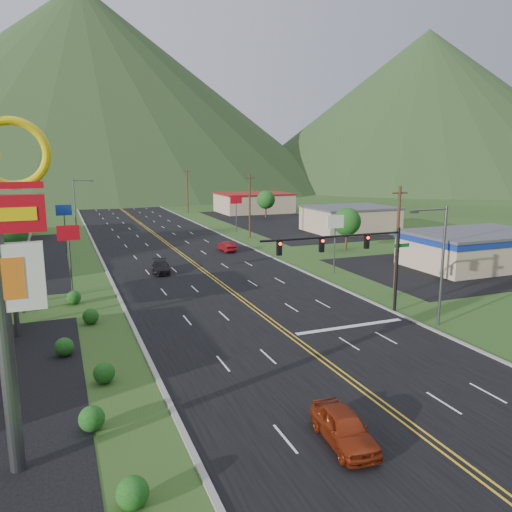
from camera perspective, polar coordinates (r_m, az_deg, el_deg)
name	(u,v)px	position (r m, az deg, el deg)	size (l,w,h in m)	color
ground	(395,414)	(26.71, 15.64, -17.04)	(500.00, 500.00, 0.00)	#264518
road	(395,414)	(26.71, 15.64, -17.04)	(20.00, 460.00, 0.04)	black
curb_west	(195,460)	(22.72, -6.93, -22.11)	(0.30, 460.00, 0.14)	gray
traffic_signal	(355,251)	(39.44, 11.28, 0.54)	(13.10, 0.43, 7.00)	black
streetlight_east	(439,258)	(39.19, 20.23, -0.23)	(3.28, 0.25, 9.00)	#59595E
streetlight_west	(77,202)	(88.80, -19.81, 5.78)	(3.28, 0.25, 9.00)	#59595E
building_east_near	(475,247)	(63.22, 23.76, 0.92)	(15.40, 10.40, 4.10)	#CCAD8D
building_east_mid	(350,219)	(87.69, 10.67, 4.19)	(14.40, 11.40, 4.30)	#CCAD8D
building_east_far	(254,203)	(117.03, -0.25, 6.12)	(16.40, 12.40, 4.50)	#CCAD8D
pole_sign_west_a	(69,240)	(49.01, -20.61, 1.75)	(2.00, 0.18, 6.40)	#59595E
pole_sign_west_b	(64,215)	(70.84, -21.09, 4.39)	(2.00, 0.18, 6.40)	#59595E
pole_sign_east_a	(335,228)	(54.63, 9.04, 3.22)	(2.00, 0.18, 6.40)	#59595E
pole_sign_east_b	(236,203)	(83.55, -2.28, 6.04)	(2.00, 0.18, 6.40)	#59595E
tree_west_a	(11,233)	(64.23, -26.25, 2.32)	(3.84, 3.84, 5.82)	#382314
tree_east_a	(347,222)	(69.59, 10.35, 3.88)	(3.84, 3.84, 5.82)	#382314
tree_east_b	(266,200)	(105.07, 1.14, 6.44)	(3.84, 3.84, 5.82)	#382314
utility_pole_a	(397,241)	(46.71, 15.84, 1.70)	(1.60, 0.28, 10.00)	#382314
utility_pole_b	(250,205)	(79.05, -0.72, 5.81)	(1.60, 0.28, 10.00)	#382314
utility_pole_c	(188,190)	(117.15, -7.83, 7.43)	(1.60, 0.28, 10.00)	#382314
utility_pole_d	(155,183)	(156.21, -11.45, 8.21)	(1.60, 0.28, 10.00)	#382314
mountain_n	(84,88)	(240.80, -19.02, 17.70)	(220.00, 220.00, 85.00)	#223819
mountain_ne	(425,109)	(254.64, 18.74, 15.62)	(180.00, 180.00, 70.00)	#223819
car_red_near	(344,428)	(23.53, 10.03, -18.81)	(1.77, 4.40, 1.50)	maroon
car_dark_mid	(161,267)	(55.80, -10.81, -1.28)	(1.79, 4.41, 1.28)	black
car_red_far	(227,247)	(67.70, -3.37, 1.08)	(1.39, 3.99, 1.32)	maroon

